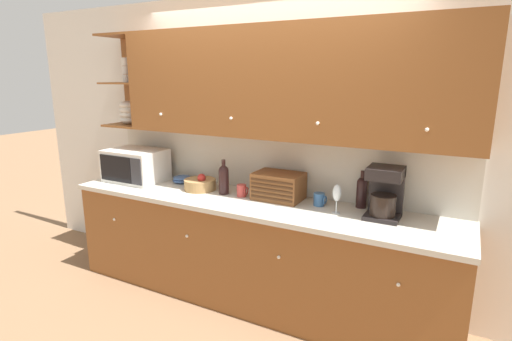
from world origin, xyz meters
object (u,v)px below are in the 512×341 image
Objects in this scene: bowl_stack_on_counter at (182,179)px; wine_glass at (337,194)px; microwave at (136,165)px; mug at (242,191)px; wine_bottle at (224,178)px; fruit_basket at (200,184)px; coffee_maker at (385,192)px; mug_blue_second at (319,199)px; bread_box at (279,186)px; second_wine_bottle at (362,191)px.

wine_glass is (1.59, -0.16, 0.12)m from bowl_stack_on_counter.
mug is at bearing 1.35° from microwave.
wine_bottle is at bearing -179.69° from mug.
microwave is at bearing -177.60° from fruit_basket.
mug_blue_second is at bearing 175.66° from coffee_maker.
second_wine_bottle is (0.67, 0.11, 0.02)m from bread_box.
mug is at bearing -168.93° from second_wine_bottle.
bread_box reaches higher than mug_blue_second.
microwave is 2.36m from coffee_maker.
wine_glass is (0.54, -0.12, 0.04)m from bread_box.
coffee_maker is (1.91, -0.09, 0.16)m from bowl_stack_on_counter.
bowl_stack_on_counter is at bearing 19.18° from microwave.
microwave is 2.17m from second_wine_bottle.
bread_box is at bearing 179.09° from mug_blue_second.
coffee_maker is at bearing 1.64° from microwave.
wine_glass is 0.59× the size of coffee_maker.
bowl_stack_on_counter is 1.73× the size of mug.
bowl_stack_on_counter is 1.92m from coffee_maker.
fruit_basket is at bearing 179.56° from mug.
microwave is 5.33× the size of mug_blue_second.
second_wine_bottle is 0.26m from coffee_maker.
fruit_basket is 0.93× the size of wine_bottle.
mug_blue_second reaches higher than bowl_stack_on_counter.
coffee_maker is at bearing 13.28° from wine_glass.
microwave reaches higher than wine_bottle.
bread_box is 1.78× the size of wine_glass.
bread_box is at bearing -2.31° from bowl_stack_on_counter.
fruit_basket is 1.27× the size of wine_glass.
second_wine_bottle is (2.16, 0.22, -0.02)m from microwave.
mug_blue_second is at bearing 3.26° from microwave.
wine_bottle reaches higher than bowl_stack_on_counter.
mug_blue_second is 0.46× the size of wine_glass.
coffee_maker is (0.87, -0.04, 0.08)m from bread_box.
wine_bottle is 0.80× the size of coffee_maker.
fruit_basket is 1.43m from second_wine_bottle.
mug_blue_second is at bearing -159.64° from second_wine_bottle.
coffee_maker is at bearing -2.90° from bread_box.
bowl_stack_on_counter is at bearing 178.05° from mug_blue_second.
coffee_maker is (1.35, 0.04, 0.05)m from wine_bottle.
mug is at bearing -178.07° from coffee_maker.
wine_bottle is at bearing -0.96° from fruit_basket.
coffee_maker reaches higher than bread_box.
fruit_basket reaches higher than mug_blue_second.
microwave is 1.19m from mug.
coffee_maker is (0.20, -0.15, 0.06)m from second_wine_bottle.
coffee_maker is (1.61, 0.04, 0.14)m from fruit_basket.
wine_bottle reaches higher than mug_blue_second.
wine_bottle is 0.20m from mug.
second_wine_bottle reaches higher than fruit_basket.
wine_glass reaches higher than mug_blue_second.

